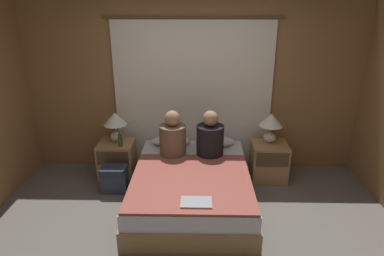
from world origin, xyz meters
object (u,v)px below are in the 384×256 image
(bed, at_px, (192,187))
(laptop_on_bed, at_px, (196,202))
(nightstand_left, at_px, (117,160))
(pillow_right, at_px, (215,141))
(lamp_left, at_px, (115,122))
(beer_bottle_on_left_stand, at_px, (120,140))
(pillow_left, at_px, (171,141))
(backpack_on_floor, at_px, (114,178))
(lamp_right, at_px, (271,123))
(person_right_in_bed, at_px, (210,138))
(nightstand_right, at_px, (269,161))
(person_left_in_bed, at_px, (173,138))

(bed, height_order, laptop_on_bed, laptop_on_bed)
(nightstand_left, height_order, pillow_right, pillow_right)
(lamp_left, distance_m, beer_bottle_on_left_stand, 0.29)
(nightstand_left, distance_m, pillow_right, 1.42)
(pillow_right, bearing_deg, lamp_left, -177.53)
(bed, distance_m, pillow_left, 0.90)
(backpack_on_floor, bearing_deg, lamp_right, 12.52)
(pillow_right, bearing_deg, beer_bottle_on_left_stand, -169.28)
(lamp_right, height_order, pillow_right, lamp_right)
(pillow_left, height_order, person_right_in_bed, person_right_in_bed)
(laptop_on_bed, bearing_deg, nightstand_right, 54.25)
(lamp_right, distance_m, pillow_left, 1.43)
(lamp_left, bearing_deg, pillow_left, 4.52)
(nightstand_right, relative_size, pillow_right, 0.96)
(pillow_left, xyz_separation_m, person_right_in_bed, (0.55, -0.35, 0.20))
(nightstand_left, xyz_separation_m, pillow_right, (1.39, 0.13, 0.24))
(backpack_on_floor, bearing_deg, beer_bottle_on_left_stand, 80.15)
(nightstand_right, distance_m, laptop_on_bed, 1.75)
(pillow_right, relative_size, beer_bottle_on_left_stand, 2.49)
(nightstand_right, height_order, person_left_in_bed, person_left_in_bed)
(nightstand_left, relative_size, pillow_left, 0.96)
(laptop_on_bed, bearing_deg, person_right_in_bed, 81.86)
(pillow_right, xyz_separation_m, person_left_in_bed, (-0.57, -0.35, 0.20))
(laptop_on_bed, xyz_separation_m, backpack_on_floor, (-1.10, 1.01, -0.29))
(pillow_left, distance_m, backpack_on_floor, 0.94)
(lamp_right, height_order, laptop_on_bed, lamp_right)
(pillow_right, distance_m, beer_bottle_on_left_stand, 1.33)
(lamp_left, height_order, pillow_left, lamp_left)
(bed, distance_m, pillow_right, 0.90)
(person_right_in_bed, height_order, backpack_on_floor, person_right_in_bed)
(person_right_in_bed, bearing_deg, lamp_left, 167.51)
(beer_bottle_on_left_stand, bearing_deg, lamp_right, 5.14)
(lamp_right, bearing_deg, beer_bottle_on_left_stand, -174.86)
(nightstand_left, distance_m, laptop_on_bed, 1.83)
(laptop_on_bed, height_order, backpack_on_floor, laptop_on_bed)
(nightstand_right, height_order, pillow_left, pillow_left)
(beer_bottle_on_left_stand, bearing_deg, bed, -28.96)
(bed, xyz_separation_m, nightstand_left, (-1.08, 0.66, 0.05))
(nightstand_left, distance_m, person_left_in_bed, 0.96)
(lamp_right, height_order, backpack_on_floor, lamp_right)
(pillow_right, bearing_deg, bed, -111.79)
(person_right_in_bed, bearing_deg, pillow_left, 147.47)
(nightstand_right, height_order, lamp_left, lamp_left)
(lamp_left, height_order, laptop_on_bed, lamp_left)
(nightstand_left, height_order, person_right_in_bed, person_right_in_bed)
(person_left_in_bed, bearing_deg, lamp_right, 12.29)
(lamp_left, relative_size, beer_bottle_on_left_stand, 1.86)
(bed, bearing_deg, nightstand_right, 31.40)
(person_left_in_bed, bearing_deg, lamp_left, 160.48)
(lamp_left, distance_m, pillow_right, 1.43)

